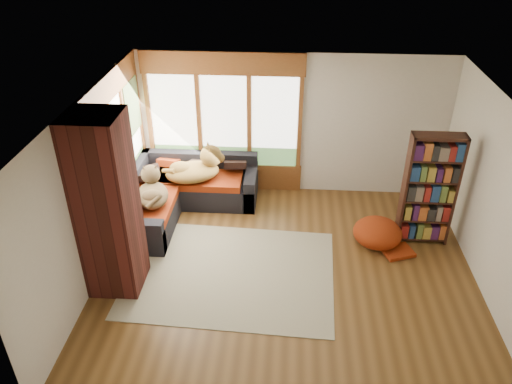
% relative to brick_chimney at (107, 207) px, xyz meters
% --- Properties ---
extents(floor, '(5.50, 5.50, 0.00)m').
position_rel_brick_chimney_xyz_m(floor, '(2.40, 0.35, -1.30)').
color(floor, '#553717').
rests_on(floor, ground).
extents(ceiling, '(5.50, 5.50, 0.00)m').
position_rel_brick_chimney_xyz_m(ceiling, '(2.40, 0.35, 1.30)').
color(ceiling, white).
extents(wall_back, '(5.50, 0.04, 2.60)m').
position_rel_brick_chimney_xyz_m(wall_back, '(2.40, 2.85, 0.00)').
color(wall_back, silver).
rests_on(wall_back, ground).
extents(wall_front, '(5.50, 0.04, 2.60)m').
position_rel_brick_chimney_xyz_m(wall_front, '(2.40, -2.15, 0.00)').
color(wall_front, silver).
rests_on(wall_front, ground).
extents(wall_left, '(0.04, 5.00, 2.60)m').
position_rel_brick_chimney_xyz_m(wall_left, '(-0.35, 0.35, 0.00)').
color(wall_left, silver).
rests_on(wall_left, ground).
extents(wall_right, '(0.04, 5.00, 2.60)m').
position_rel_brick_chimney_xyz_m(wall_right, '(5.15, 0.35, 0.00)').
color(wall_right, silver).
rests_on(wall_right, ground).
extents(windows_back, '(2.82, 0.10, 1.90)m').
position_rel_brick_chimney_xyz_m(windows_back, '(1.20, 2.82, 0.05)').
color(windows_back, brown).
rests_on(windows_back, wall_back).
extents(windows_left, '(0.10, 2.62, 1.90)m').
position_rel_brick_chimney_xyz_m(windows_left, '(-0.32, 1.55, 0.05)').
color(windows_left, brown).
rests_on(windows_left, wall_left).
extents(roller_blind, '(0.03, 0.72, 0.90)m').
position_rel_brick_chimney_xyz_m(roller_blind, '(-0.29, 2.38, 0.45)').
color(roller_blind, '#627F4B').
rests_on(roller_blind, wall_left).
extents(brick_chimney, '(0.70, 0.70, 2.60)m').
position_rel_brick_chimney_xyz_m(brick_chimney, '(0.00, 0.00, 0.00)').
color(brick_chimney, '#471914').
rests_on(brick_chimney, ground).
extents(sectional_sofa, '(2.20, 2.20, 0.80)m').
position_rel_brick_chimney_xyz_m(sectional_sofa, '(0.45, 2.05, -1.00)').
color(sectional_sofa, black).
rests_on(sectional_sofa, ground).
extents(area_rug, '(3.11, 2.43, 0.01)m').
position_rel_brick_chimney_xyz_m(area_rug, '(1.58, 0.32, -1.29)').
color(area_rug, beige).
rests_on(area_rug, ground).
extents(bookshelf, '(0.79, 0.26, 1.85)m').
position_rel_brick_chimney_xyz_m(bookshelf, '(4.54, 1.37, -0.37)').
color(bookshelf, '#381C12').
rests_on(bookshelf, ground).
extents(pouf, '(1.02, 1.02, 0.42)m').
position_rel_brick_chimney_xyz_m(pouf, '(3.82, 1.20, -1.08)').
color(pouf, '#932C0C').
rests_on(pouf, area_rug).
extents(dog_tan, '(1.10, 0.88, 0.54)m').
position_rel_brick_chimney_xyz_m(dog_tan, '(0.79, 2.14, -0.49)').
color(dog_tan, olive).
rests_on(dog_tan, sectional_sofa).
extents(dog_brindle, '(0.70, 0.91, 0.45)m').
position_rel_brick_chimney_xyz_m(dog_brindle, '(0.18, 1.42, -0.54)').
color(dog_brindle, '#3F2F1E').
rests_on(dog_brindle, sectional_sofa).
extents(throw_pillows, '(1.98, 1.68, 0.45)m').
position_rel_brick_chimney_xyz_m(throw_pillows, '(0.48, 2.20, -0.56)').
color(throw_pillows, black).
rests_on(throw_pillows, sectional_sofa).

